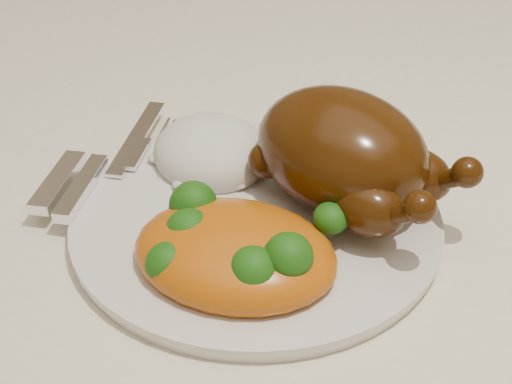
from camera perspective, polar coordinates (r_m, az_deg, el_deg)
The scene contains 7 objects.
dining_table at distance 0.70m, azimuth 17.25°, elevation -6.07°, with size 1.60×0.90×0.76m.
tablecloth at distance 0.65m, azimuth 18.34°, elevation -1.21°, with size 1.73×1.03×0.18m.
dinner_plate at distance 0.55m, azimuth -0.00°, elevation -2.22°, with size 0.28×0.28×0.01m, color silver.
roast_chicken at distance 0.54m, azimuth 7.15°, elevation 3.09°, with size 0.18×0.13×0.09m.
rice_mound at distance 0.60m, azimuth -3.59°, elevation 3.13°, with size 0.13×0.13×0.06m.
mac_and_cheese at distance 0.49m, azimuth -1.53°, elevation -4.85°, with size 0.17×0.15×0.06m.
cutlery at distance 0.60m, azimuth -12.75°, elevation 1.80°, with size 0.08×0.19×0.01m.
Camera 1 is at (0.13, -0.53, 1.11)m, focal length 50.00 mm.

